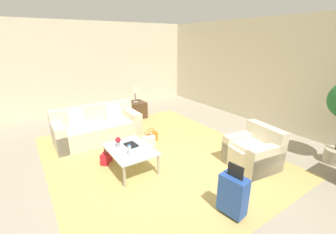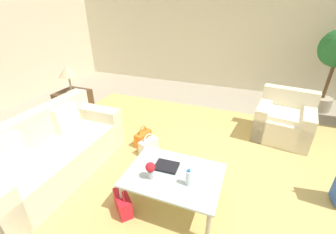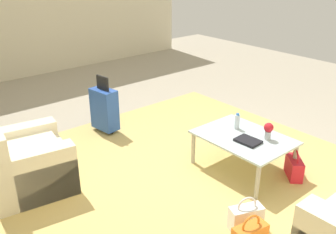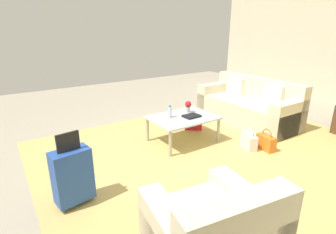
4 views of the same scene
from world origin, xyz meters
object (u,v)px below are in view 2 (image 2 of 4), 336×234
Objects in this scene: coffee_table_book at (167,166)px; flower_vase at (150,169)px; coffee_table at (174,177)px; water_bottle at (188,178)px; side_table at (74,104)px; handbag_red at (123,203)px; handbag_white at (149,146)px; handbag_orange at (143,138)px; couch at (50,155)px; table_lamp at (67,71)px; armchair at (283,121)px.

coffee_table_book is 0.27m from flower_vase.
coffee_table is at bearing -36.44° from coffee_table_book.
side_table is at bearing 151.93° from water_bottle.
water_bottle is 0.85m from handbag_red.
coffee_table is 5.28× the size of flower_vase.
side_table is 1.63× the size of handbag_white.
coffee_table_book is 0.76× the size of handbag_orange.
coffee_table_book is 3.04m from side_table.
handbag_white is (1.07, 0.92, -0.18)m from couch.
couch is 10.31× the size of water_bottle.
flower_vase is 0.55m from handbag_red.
flower_vase reaches higher than handbag_white.
coffee_table is 3.18m from side_table.
table_lamp reaches higher than side_table.
handbag_orange is (-0.79, 0.92, -0.33)m from coffee_table_book.
handbag_orange is (0.88, 1.10, -0.18)m from couch.
flower_vase reaches higher than water_bottle.
coffee_table_book is at bearing 66.50° from flower_vase.
side_table reaches higher than coffee_table_book.
flower_vase is (-1.53, -2.31, 0.27)m from armchair.
table_lamp is (0.00, 0.00, 0.71)m from side_table.
flower_vase is (-0.42, -0.05, 0.03)m from water_bottle.
handbag_white is (-0.72, 0.82, -0.27)m from coffee_table.
armchair reaches higher than handbag_red.
water_bottle reaches higher than handbag_white.
handbag_orange is (-0.69, 1.15, -0.44)m from flower_vase.
handbag_red is at bearing -161.82° from water_bottle.
handbag_white is (-0.92, 0.92, -0.41)m from water_bottle.
water_bottle is 3.41m from side_table.
coffee_table_book is (-0.12, 0.08, 0.06)m from coffee_table.
couch is 2.00m from table_lamp.
table_lamp reaches higher than handbag_orange.
handbag_white is at bearing 117.53° from flower_vase.
coffee_table is 3.02× the size of handbag_orange.
side_table is at bearing 161.79° from handbag_white.
coffee_table is 1.12m from handbag_white.
water_bottle is 0.57× the size of handbag_orange.
coffee_table is 3.23m from table_lamp.
coffee_table_book is at bearing -50.66° from handbag_white.
flower_vase reaches higher than coffee_table.
water_bottle is 0.36× the size of table_lamp.
table_lamp is at bearing 149.33° from coffee_table_book.
table_lamp is (-1.01, 1.60, 0.66)m from couch.
armchair is 4.16m from side_table.
couch is 1.89m from side_table.
handbag_orange is at bearing 121.16° from flower_vase.
handbag_white is at bearing -18.21° from table_lamp.
coffee_table is 4.00× the size of coffee_table_book.
side_table is at bearing 151.82° from coffee_table.
flower_vase is 1.41m from handbag_orange.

